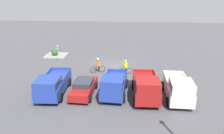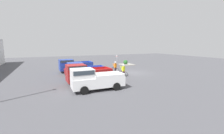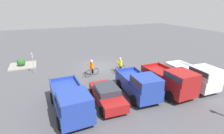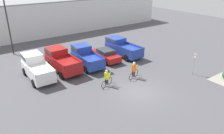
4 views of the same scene
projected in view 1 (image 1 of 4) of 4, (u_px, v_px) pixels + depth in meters
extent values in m
plane|color=#4C4C51|center=(113.00, 66.00, 27.82)|extent=(80.00, 80.00, 0.00)
cube|color=white|center=(177.00, 89.00, 19.38)|extent=(2.05, 5.26, 0.99)
cube|color=white|center=(182.00, 87.00, 17.59)|extent=(1.84, 2.12, 0.88)
cube|color=#333D47|center=(182.00, 84.00, 17.53)|extent=(1.90, 1.96, 0.39)
cube|color=white|center=(186.00, 78.00, 20.05)|extent=(0.14, 3.13, 0.25)
cube|color=white|center=(165.00, 78.00, 20.24)|extent=(0.14, 3.13, 0.25)
cube|color=white|center=(173.00, 72.00, 21.58)|extent=(1.96, 0.12, 0.25)
cylinder|color=black|center=(192.00, 103.00, 17.92)|extent=(0.23, 0.79, 0.79)
cylinder|color=black|center=(168.00, 102.00, 18.11)|extent=(0.23, 0.79, 0.79)
cylinder|color=black|center=(184.00, 86.00, 20.95)|extent=(0.23, 0.79, 0.79)
cylinder|color=black|center=(163.00, 86.00, 21.14)|extent=(0.23, 0.79, 0.79)
cube|color=maroon|center=(145.00, 87.00, 19.46)|extent=(2.23, 5.19, 1.07)
cube|color=maroon|center=(148.00, 85.00, 17.69)|extent=(1.97, 2.11, 0.82)
cube|color=#333D47|center=(148.00, 83.00, 17.63)|extent=(2.03, 1.95, 0.36)
cube|color=maroon|center=(156.00, 76.00, 20.15)|extent=(0.17, 3.08, 0.25)
cube|color=maroon|center=(134.00, 76.00, 20.25)|extent=(0.17, 3.08, 0.25)
cube|color=maroon|center=(143.00, 71.00, 21.61)|extent=(2.08, 0.14, 0.25)
cylinder|color=black|center=(159.00, 101.00, 18.08)|extent=(0.25, 0.90, 0.89)
cylinder|color=black|center=(134.00, 101.00, 18.18)|extent=(0.25, 0.90, 0.89)
cylinder|color=black|center=(155.00, 85.00, 21.07)|extent=(0.25, 0.90, 0.89)
cylinder|color=black|center=(133.00, 85.00, 21.17)|extent=(0.25, 0.90, 0.89)
cube|color=#233D9E|center=(115.00, 86.00, 20.06)|extent=(2.24, 4.98, 0.92)
cube|color=#233D9E|center=(112.00, 83.00, 18.39)|extent=(1.93, 2.04, 0.88)
cube|color=#333D47|center=(112.00, 81.00, 18.33)|extent=(1.98, 1.89, 0.39)
cube|color=#233D9E|center=(126.00, 76.00, 20.65)|extent=(0.23, 2.93, 0.25)
cube|color=#233D9E|center=(106.00, 75.00, 20.90)|extent=(0.23, 2.93, 0.25)
cube|color=#233D9E|center=(117.00, 71.00, 22.10)|extent=(1.99, 0.18, 0.25)
cylinder|color=black|center=(124.00, 98.00, 18.66)|extent=(0.26, 0.87, 0.86)
cylinder|color=black|center=(101.00, 96.00, 18.91)|extent=(0.26, 0.87, 0.86)
cylinder|color=black|center=(126.00, 84.00, 21.48)|extent=(0.26, 0.87, 0.86)
cylinder|color=black|center=(107.00, 83.00, 21.74)|extent=(0.26, 0.87, 0.86)
cube|color=maroon|center=(84.00, 88.00, 20.03)|extent=(1.92, 4.47, 0.68)
cube|color=#2D333D|center=(84.00, 83.00, 19.83)|extent=(1.65, 2.04, 0.46)
cylinder|color=black|center=(90.00, 99.00, 18.71)|extent=(0.20, 0.67, 0.67)
cylinder|color=black|center=(70.00, 98.00, 18.91)|extent=(0.20, 0.67, 0.67)
cylinder|color=black|center=(96.00, 85.00, 21.34)|extent=(0.20, 0.67, 0.67)
cylinder|color=black|center=(79.00, 84.00, 21.54)|extent=(0.20, 0.67, 0.67)
cube|color=#233D9E|center=(54.00, 85.00, 20.20)|extent=(2.30, 5.45, 0.97)
cube|color=#233D9E|center=(48.00, 83.00, 18.39)|extent=(2.00, 2.23, 0.76)
cube|color=#333D47|center=(47.00, 81.00, 18.33)|extent=(2.05, 2.06, 0.34)
cube|color=#233D9E|center=(67.00, 75.00, 20.96)|extent=(0.22, 3.22, 0.25)
cube|color=#233D9E|center=(47.00, 74.00, 21.04)|extent=(0.22, 3.22, 0.25)
cube|color=#233D9E|center=(61.00, 69.00, 22.48)|extent=(2.07, 0.17, 0.25)
cylinder|color=black|center=(61.00, 98.00, 18.74)|extent=(0.25, 0.83, 0.82)
cylinder|color=black|center=(37.00, 97.00, 18.82)|extent=(0.25, 0.83, 0.82)
cylinder|color=black|center=(69.00, 82.00, 21.87)|extent=(0.25, 0.83, 0.82)
cylinder|color=black|center=(49.00, 82.00, 21.95)|extent=(0.25, 0.83, 0.82)
torus|color=black|center=(94.00, 70.00, 25.36)|extent=(0.74, 0.31, 0.76)
torus|color=black|center=(102.00, 69.00, 25.62)|extent=(0.74, 0.31, 0.76)
cylinder|color=maroon|center=(98.00, 68.00, 25.43)|extent=(0.52, 0.22, 0.40)
cylinder|color=maroon|center=(98.00, 66.00, 25.35)|extent=(0.55, 0.23, 0.04)
cylinder|color=maroon|center=(99.00, 68.00, 25.47)|extent=(0.05, 0.05, 0.37)
cylinder|color=maroon|center=(95.00, 66.00, 25.25)|extent=(0.18, 0.44, 0.02)
cylinder|color=black|center=(99.00, 69.00, 25.39)|extent=(0.15, 0.15, 0.57)
cylinder|color=black|center=(99.00, 68.00, 25.55)|extent=(0.15, 0.15, 0.57)
cube|color=orange|center=(98.00, 63.00, 25.25)|extent=(0.35, 0.42, 0.67)
cylinder|color=orange|center=(97.00, 64.00, 25.04)|extent=(0.51, 0.26, 0.71)
cylinder|color=orange|center=(96.00, 63.00, 25.35)|extent=(0.51, 0.26, 0.71)
sphere|color=tan|center=(98.00, 60.00, 25.09)|extent=(0.25, 0.25, 0.25)
sphere|color=silver|center=(98.00, 59.00, 25.06)|extent=(0.28, 0.28, 0.28)
torus|color=black|center=(121.00, 72.00, 24.91)|extent=(0.69, 0.29, 0.71)
torus|color=black|center=(129.00, 71.00, 25.16)|extent=(0.69, 0.29, 0.71)
cylinder|color=maroon|center=(125.00, 70.00, 24.98)|extent=(0.50, 0.21, 0.38)
cylinder|color=maroon|center=(125.00, 68.00, 24.91)|extent=(0.53, 0.22, 0.04)
cylinder|color=maroon|center=(127.00, 70.00, 25.02)|extent=(0.05, 0.05, 0.35)
cylinder|color=maroon|center=(122.00, 68.00, 24.81)|extent=(0.18, 0.44, 0.02)
cylinder|color=black|center=(126.00, 70.00, 24.93)|extent=(0.15, 0.15, 0.53)
cylinder|color=black|center=(126.00, 70.00, 25.10)|extent=(0.15, 0.15, 0.53)
cube|color=yellow|center=(126.00, 65.00, 24.80)|extent=(0.35, 0.42, 0.68)
cylinder|color=yellow|center=(125.00, 66.00, 24.59)|extent=(0.50, 0.26, 0.73)
cylinder|color=yellow|center=(124.00, 65.00, 24.90)|extent=(0.50, 0.26, 0.73)
sphere|color=tan|center=(126.00, 61.00, 24.64)|extent=(0.22, 0.22, 0.22)
sphere|color=silver|center=(126.00, 61.00, 24.62)|extent=(0.24, 0.24, 0.24)
cylinder|color=#9E9EA3|center=(58.00, 54.00, 28.47)|extent=(0.06, 0.06, 2.46)
cube|color=white|center=(58.00, 47.00, 28.17)|extent=(0.12, 0.29, 0.45)
cube|color=red|center=(58.00, 47.00, 28.17)|extent=(0.12, 0.29, 0.10)
cube|color=gray|center=(56.00, 55.00, 31.95)|extent=(3.05, 2.82, 0.15)
sphere|color=#286028|center=(55.00, 52.00, 31.52)|extent=(0.96, 0.96, 0.96)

